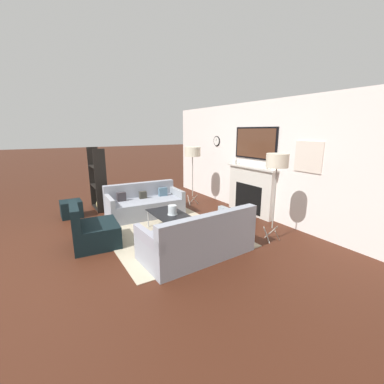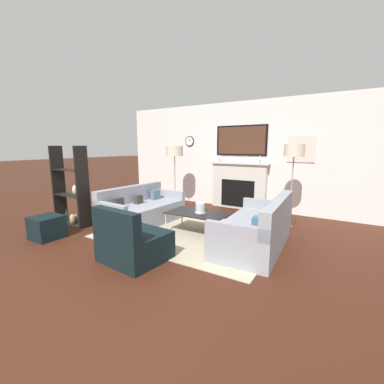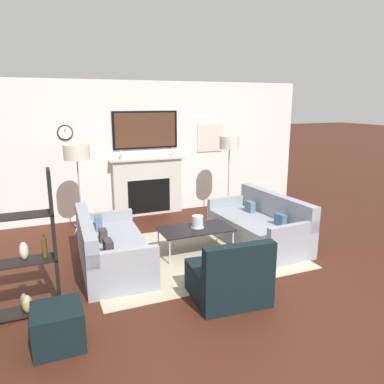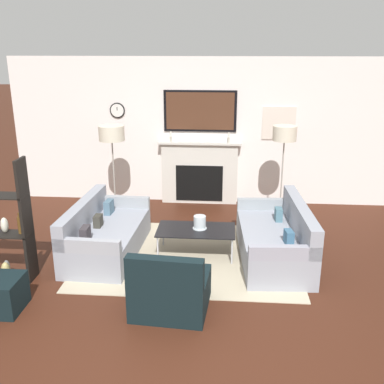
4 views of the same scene
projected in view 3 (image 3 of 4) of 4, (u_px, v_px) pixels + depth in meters
ground_plane at (265, 326)px, 3.94m from camera, size 60.00×60.00×0.00m
fireplace_wall at (146, 155)px, 7.64m from camera, size 7.09×0.28×2.70m
area_rug at (191, 254)px, 5.77m from camera, size 3.06×2.34×0.01m
couch_left at (110, 250)px, 5.25m from camera, size 0.95×1.81×0.76m
couch_right at (260, 227)px, 6.17m from camera, size 0.98×1.89×0.81m
armchair at (229, 279)px, 4.40m from camera, size 0.89×0.84×0.79m
coffee_table at (195, 230)px, 5.75m from camera, size 1.11×0.61×0.40m
hurricane_candle at (198, 222)px, 5.78m from camera, size 0.20×0.20×0.19m
floor_lamp_left at (77, 153)px, 6.24m from camera, size 0.43×0.43×1.61m
floor_lamp_right at (229, 144)px, 7.31m from camera, size 0.39×0.39×1.65m
shelf_unit at (16, 256)px, 3.99m from camera, size 0.85×0.28×1.61m
ottoman at (58, 327)px, 3.58m from camera, size 0.47×0.47×0.40m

